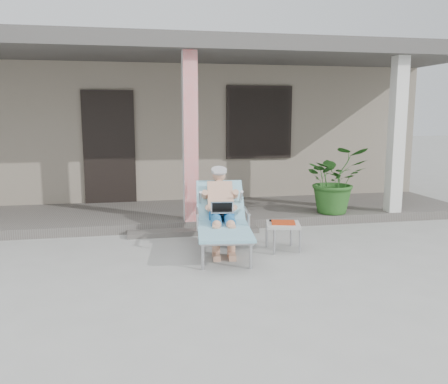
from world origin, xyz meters
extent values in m
plane|color=#9E9E99|center=(0.00, 0.00, 0.00)|extent=(60.00, 60.00, 0.00)
cube|color=gray|center=(0.00, 6.50, 1.50)|extent=(10.00, 5.00, 3.00)
cube|color=#474442|center=(0.00, 6.50, 3.15)|extent=(10.40, 5.40, 0.30)
cube|color=black|center=(-1.30, 3.97, 1.20)|extent=(0.95, 0.06, 2.10)
cube|color=black|center=(1.60, 3.97, 1.65)|extent=(1.20, 0.06, 1.30)
cube|color=black|center=(1.60, 3.96, 1.65)|extent=(1.32, 0.05, 1.42)
cube|color=#605B56|center=(0.00, 3.00, 0.07)|extent=(10.00, 2.00, 0.15)
cube|color=red|center=(0.00, 2.15, 1.45)|extent=(0.22, 0.22, 2.61)
cube|color=silver|center=(3.50, 2.15, 1.45)|extent=(0.22, 0.22, 2.61)
cube|color=#474442|center=(0.00, 3.00, 2.88)|extent=(10.00, 2.30, 0.24)
cube|color=#605B56|center=(0.00, 1.85, 0.04)|extent=(2.00, 0.30, 0.07)
cylinder|color=#B7B7BC|center=(-0.12, 0.15, 0.17)|extent=(0.04, 0.04, 0.34)
cylinder|color=#B7B7BC|center=(0.45, 0.08, 0.17)|extent=(0.04, 0.04, 0.34)
cylinder|color=#B7B7BC|center=(0.02, 1.23, 0.17)|extent=(0.04, 0.04, 0.34)
cylinder|color=#B7B7BC|center=(0.58, 1.16, 0.17)|extent=(0.04, 0.04, 0.34)
cube|color=#B7B7BC|center=(0.21, 0.52, 0.35)|extent=(0.71, 1.18, 0.03)
cube|color=#97D8EA|center=(0.21, 0.52, 0.38)|extent=(0.80, 1.23, 0.04)
cube|color=#B7B7BC|center=(0.31, 1.33, 0.57)|extent=(0.63, 0.60, 0.45)
cube|color=#97D8EA|center=(0.31, 1.33, 0.60)|extent=(0.73, 0.67, 0.51)
cylinder|color=#B0B0B3|center=(0.35, 1.59, 1.01)|extent=(0.25, 0.25, 0.12)
cube|color=silver|center=(0.26, 0.92, 0.53)|extent=(0.33, 0.25, 0.21)
cube|color=#AFB0AB|center=(1.07, 0.75, 0.35)|extent=(0.54, 0.54, 0.04)
cylinder|color=#B7B7BC|center=(0.89, 0.57, 0.17)|extent=(0.03, 0.03, 0.34)
cylinder|color=#B7B7BC|center=(1.24, 0.57, 0.17)|extent=(0.03, 0.03, 0.34)
cylinder|color=#B7B7BC|center=(0.89, 0.93, 0.17)|extent=(0.03, 0.03, 0.34)
cylinder|color=#B7B7BC|center=(1.24, 0.93, 0.17)|extent=(0.03, 0.03, 0.34)
cube|color=#B23513|center=(1.07, 0.75, 0.38)|extent=(0.36, 0.30, 0.03)
cube|color=black|center=(1.07, 0.86, 0.38)|extent=(0.30, 0.10, 0.03)
imported|color=#26591E|center=(2.47, 2.25, 0.72)|extent=(1.12, 1.00, 1.14)
camera|label=1|loc=(-0.91, -5.16, 1.83)|focal=38.00mm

